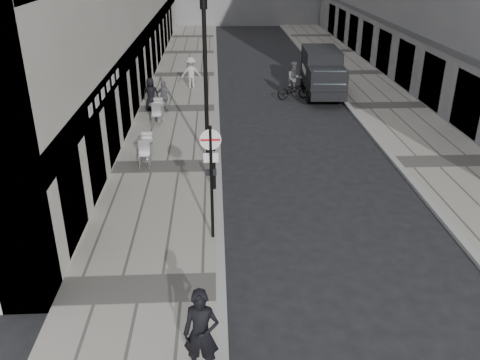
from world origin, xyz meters
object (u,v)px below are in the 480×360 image
at_px(cyclist, 294,85).
at_px(walking_man, 201,334).
at_px(sign_post, 211,168).
at_px(lamppost, 206,75).
at_px(panel_van, 322,70).

bearing_deg(cyclist, walking_man, -118.54).
bearing_deg(sign_post, lamppost, 90.40).
bearing_deg(walking_man, lamppost, 100.47).
height_order(lamppost, cyclist, lamppost).
distance_m(sign_post, cyclist, 15.53).
relative_size(walking_man, cyclist, 0.94).
xyz_separation_m(sign_post, cyclist, (4.50, 14.79, -1.49)).
relative_size(walking_man, sign_post, 0.57).
distance_m(lamppost, cyclist, 10.31).
distance_m(sign_post, panel_van, 16.83).
bearing_deg(lamppost, sign_post, -88.12).
bearing_deg(panel_van, lamppost, -120.43).
height_order(sign_post, panel_van, sign_post).
bearing_deg(lamppost, panel_van, 56.31).
height_order(walking_man, lamppost, lamppost).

